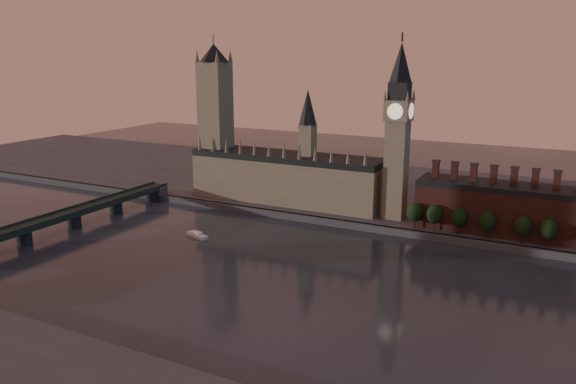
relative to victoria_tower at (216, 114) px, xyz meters
name	(u,v)px	position (x,y,z in m)	size (l,w,h in m)	color
ground	(298,287)	(120.00, -115.00, -59.09)	(900.00, 900.00, 0.00)	black
north_bank	(408,194)	(120.00, 63.04, -57.09)	(900.00, 182.00, 4.00)	#4C4D52
palace_of_westminster	(287,175)	(55.59, -0.09, -37.46)	(130.00, 30.30, 74.00)	#7F765A
victoria_tower	(216,114)	(0.00, 0.00, 0.00)	(24.00, 24.00, 108.00)	#7F765A
big_ben	(398,130)	(130.00, -5.00, -2.26)	(15.00, 15.00, 107.00)	#7F765A
chimney_block	(521,210)	(200.00, -5.00, -41.27)	(110.00, 25.00, 37.00)	brown
embankment_tree_0	(415,212)	(146.24, -20.62, -45.62)	(8.60, 8.60, 14.88)	black
embankment_tree_1	(434,214)	(157.08, -19.76, -45.62)	(8.60, 8.60, 14.88)	black
embankment_tree_2	(459,217)	(170.10, -19.72, -45.62)	(8.60, 8.60, 14.88)	black
embankment_tree_3	(487,221)	(185.09, -20.62, -45.62)	(8.60, 8.60, 14.88)	black
embankment_tree_4	(522,226)	(202.33, -20.68, -45.62)	(8.60, 8.60, 14.88)	black
embankment_tree_5	(548,229)	(214.62, -20.81, -45.62)	(8.60, 8.60, 14.88)	black
westminster_bridge	(46,224)	(-35.00, -117.70, -51.65)	(14.00, 200.00, 11.55)	#1E2F28
river_boat	(197,235)	(39.42, -79.03, -57.93)	(15.67, 8.71, 3.02)	silver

